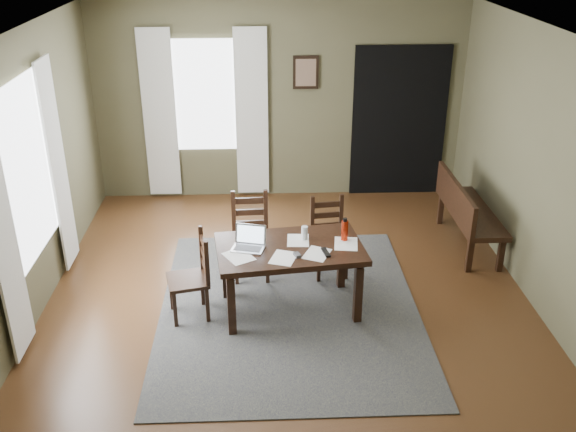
{
  "coord_description": "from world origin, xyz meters",
  "views": [
    {
      "loc": [
        -0.25,
        -5.52,
        3.63
      ],
      "look_at": [
        0.0,
        0.3,
        0.9
      ],
      "focal_mm": 40.0,
      "sensor_mm": 36.0,
      "label": 1
    }
  ],
  "objects_px": {
    "chair_end": "(193,277)",
    "bench": "(465,208)",
    "dining_table": "(290,254)",
    "chair_back_left": "(251,237)",
    "laptop": "(249,242)",
    "chair_back_right": "(329,238)",
    "water_bottle": "(345,230)"
  },
  "relations": [
    {
      "from": "chair_back_left",
      "to": "chair_back_right",
      "type": "relative_size",
      "value": 1.08
    },
    {
      "from": "laptop",
      "to": "dining_table",
      "type": "bearing_deg",
      "value": 13.89
    },
    {
      "from": "chair_back_right",
      "to": "chair_end",
      "type": "bearing_deg",
      "value": -157.85
    },
    {
      "from": "chair_back_right",
      "to": "bench",
      "type": "distance_m",
      "value": 1.77
    },
    {
      "from": "laptop",
      "to": "chair_back_right",
      "type": "bearing_deg",
      "value": 55.06
    },
    {
      "from": "chair_back_left",
      "to": "water_bottle",
      "type": "relative_size",
      "value": 3.97
    },
    {
      "from": "water_bottle",
      "to": "bench",
      "type": "bearing_deg",
      "value": 36.71
    },
    {
      "from": "bench",
      "to": "water_bottle",
      "type": "xyz_separation_m",
      "value": [
        -1.6,
        -1.19,
        0.34
      ]
    },
    {
      "from": "dining_table",
      "to": "water_bottle",
      "type": "distance_m",
      "value": 0.59
    },
    {
      "from": "dining_table",
      "to": "chair_back_right",
      "type": "xyz_separation_m",
      "value": [
        0.46,
        0.74,
        -0.2
      ]
    },
    {
      "from": "bench",
      "to": "laptop",
      "type": "bearing_deg",
      "value": 117.13
    },
    {
      "from": "chair_back_left",
      "to": "dining_table",
      "type": "bearing_deg",
      "value": -64.21
    },
    {
      "from": "chair_back_left",
      "to": "chair_end",
      "type": "bearing_deg",
      "value": -127.91
    },
    {
      "from": "dining_table",
      "to": "chair_back_right",
      "type": "height_order",
      "value": "chair_back_right"
    },
    {
      "from": "dining_table",
      "to": "bench",
      "type": "distance_m",
      "value": 2.51
    },
    {
      "from": "chair_back_left",
      "to": "chair_back_right",
      "type": "bearing_deg",
      "value": -1.81
    },
    {
      "from": "chair_back_left",
      "to": "water_bottle",
      "type": "height_order",
      "value": "water_bottle"
    },
    {
      "from": "chair_back_left",
      "to": "laptop",
      "type": "bearing_deg",
      "value": -92.69
    },
    {
      "from": "chair_back_left",
      "to": "chair_back_right",
      "type": "height_order",
      "value": "chair_back_left"
    },
    {
      "from": "chair_end",
      "to": "bench",
      "type": "bearing_deg",
      "value": 100.58
    },
    {
      "from": "chair_back_right",
      "to": "bench",
      "type": "bearing_deg",
      "value": 11.06
    },
    {
      "from": "dining_table",
      "to": "laptop",
      "type": "relative_size",
      "value": 4.24
    },
    {
      "from": "dining_table",
      "to": "water_bottle",
      "type": "relative_size",
      "value": 6.38
    },
    {
      "from": "chair_end",
      "to": "bench",
      "type": "relative_size",
      "value": 0.61
    },
    {
      "from": "laptop",
      "to": "chair_end",
      "type": "bearing_deg",
      "value": -158.15
    },
    {
      "from": "dining_table",
      "to": "chair_back_right",
      "type": "bearing_deg",
      "value": 50.66
    },
    {
      "from": "dining_table",
      "to": "water_bottle",
      "type": "xyz_separation_m",
      "value": [
        0.55,
        0.11,
        0.2
      ]
    },
    {
      "from": "dining_table",
      "to": "chair_end",
      "type": "bearing_deg",
      "value": 176.89
    },
    {
      "from": "chair_back_left",
      "to": "laptop",
      "type": "relative_size",
      "value": 2.64
    },
    {
      "from": "bench",
      "to": "chair_back_left",
      "type": "bearing_deg",
      "value": 102.84
    },
    {
      "from": "chair_back_right",
      "to": "laptop",
      "type": "height_order",
      "value": "laptop"
    },
    {
      "from": "chair_end",
      "to": "chair_back_right",
      "type": "xyz_separation_m",
      "value": [
        1.42,
        0.81,
        -0.01
      ]
    }
  ]
}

